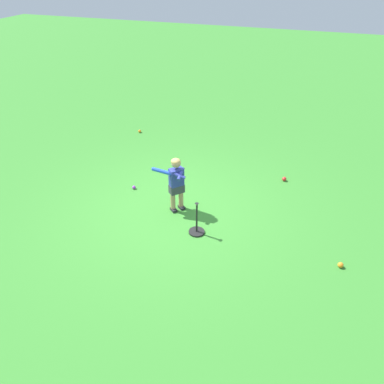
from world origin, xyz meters
The scene contains 7 objects.
ground_plane centered at (0.00, 0.00, 0.00)m, with size 40.00×40.00×0.00m, color #38842D.
child_batter centered at (-0.03, 0.06, 0.65)m, with size 0.35×0.64×1.08m.
play_ball_far_left centered at (0.59, 3.05, 0.04)m, with size 0.09×0.09×0.09m, color orange.
play_ball_midfield centered at (-3.05, -2.17, 0.04)m, with size 0.08×0.08×0.08m, color orange.
play_ball_behind_batter centered at (-0.42, -1.03, 0.04)m, with size 0.08×0.08×0.08m, color purple.
play_ball_center_lawn centered at (-1.77, 1.86, 0.05)m, with size 0.09×0.09×0.09m, color red.
batting_tee centered at (0.51, 0.65, 0.10)m, with size 0.28×0.28×0.62m.
Camera 1 is at (5.49, 2.29, 4.21)m, focal length 35.65 mm.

